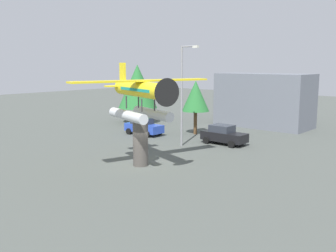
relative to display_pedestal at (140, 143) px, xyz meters
name	(u,v)px	position (x,y,z in m)	size (l,w,h in m)	color
ground_plane	(141,165)	(0.00, 0.00, -1.69)	(140.00, 140.00, 0.00)	#4C514C
display_pedestal	(140,143)	(0.00, 0.00, 0.00)	(1.10, 1.10, 3.38)	#4C4742
floatplane_monument	(141,96)	(0.13, -0.04, 3.36)	(7.19, 10.27, 4.00)	silver
car_near_blue	(143,126)	(-8.52, 8.83, -0.81)	(4.20, 2.02, 1.76)	#2847B7
car_mid_black	(224,135)	(0.36, 10.29, -0.81)	(4.20, 2.02, 1.76)	black
streetlight_primary	(183,89)	(-1.89, 7.17, 3.39)	(1.84, 0.28, 8.85)	gray
storefront_building	(264,100)	(-1.83, 22.00, 1.39)	(10.70, 5.06, 6.16)	slate
tree_west	(137,86)	(-14.89, 14.22, 2.83)	(4.80, 4.80, 7.19)	brown
tree_east	(196,96)	(-4.68, 12.63, 2.28)	(2.84, 2.84, 5.58)	brown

